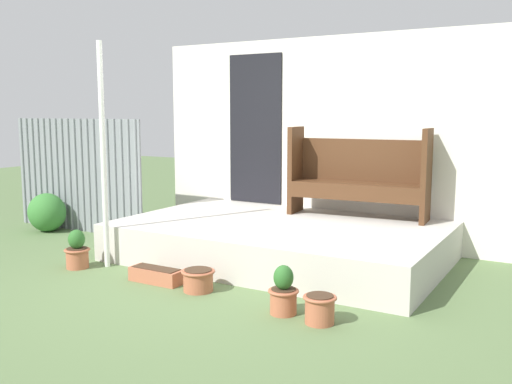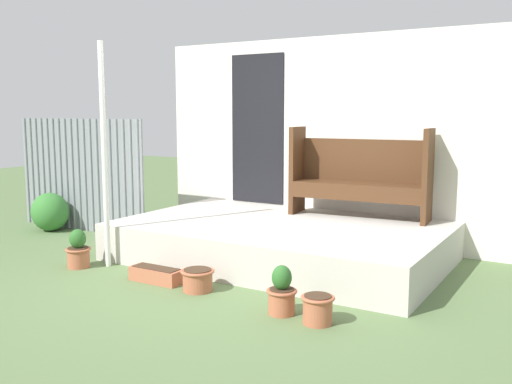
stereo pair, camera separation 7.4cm
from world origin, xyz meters
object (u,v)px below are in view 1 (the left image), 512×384
at_px(flower_pot_right, 283,293).
at_px(shrub_by_fence, 47,212).
at_px(planter_box_rect, 156,275).
at_px(flower_pot_left, 77,251).
at_px(support_post, 103,156).
at_px(flower_pot_middle, 198,279).
at_px(bench, 358,173).
at_px(flower_pot_far_right, 320,308).

xyz_separation_m(flower_pot_right, shrub_by_fence, (-4.38, 1.26, 0.09)).
height_order(flower_pot_right, planter_box_rect, flower_pot_right).
relative_size(flower_pot_left, flower_pot_right, 1.01).
height_order(support_post, planter_box_rect, support_post).
bearing_deg(flower_pot_middle, flower_pot_left, -179.86).
bearing_deg(flower_pot_right, flower_pot_middle, 171.83).
height_order(bench, flower_pot_right, bench).
height_order(flower_pot_left, planter_box_rect, flower_pot_left).
bearing_deg(bench, shrub_by_fence, -168.93).
bearing_deg(flower_pot_right, planter_box_rect, 174.08).
bearing_deg(flower_pot_far_right, flower_pot_right, 172.35).
relative_size(bench, shrub_by_fence, 3.04).
xyz_separation_m(flower_pot_middle, shrub_by_fence, (-3.41, 1.12, 0.16)).
bearing_deg(flower_pot_right, support_post, 171.67).
distance_m(support_post, planter_box_rect, 1.41).
relative_size(flower_pot_middle, flower_pot_far_right, 1.17).
relative_size(bench, flower_pot_right, 4.02).
bearing_deg(bench, planter_box_rect, -123.32).
relative_size(bench, flower_pot_far_right, 6.13).
height_order(support_post, flower_pot_right, support_post).
bearing_deg(flower_pot_far_right, flower_pot_middle, 171.97).
bearing_deg(support_post, bench, 44.31).
bearing_deg(flower_pot_far_right, flower_pot_left, 176.42).
bearing_deg(flower_pot_left, shrub_by_fence, 148.20).
xyz_separation_m(support_post, flower_pot_far_right, (2.68, -0.39, -1.07)).
relative_size(support_post, flower_pot_far_right, 8.80).
relative_size(flower_pot_right, flower_pot_far_right, 1.53).
bearing_deg(planter_box_rect, bench, 60.70).
distance_m(flower_pot_middle, flower_pot_far_right, 1.33).
relative_size(support_post, flower_pot_middle, 7.50).
height_order(support_post, shrub_by_fence, support_post).
relative_size(flower_pot_left, planter_box_rect, 0.75).
bearing_deg(shrub_by_fence, support_post, -24.23).
bearing_deg(planter_box_rect, flower_pot_far_right, -6.25).
relative_size(flower_pot_left, flower_pot_far_right, 1.54).
distance_m(flower_pot_left, shrub_by_fence, 2.14).
xyz_separation_m(flower_pot_left, flower_pot_far_right, (2.91, -0.18, -0.06)).
distance_m(flower_pot_left, flower_pot_right, 2.56).
bearing_deg(support_post, shrub_by_fence, 155.77).
bearing_deg(flower_pot_middle, flower_pot_right, -8.17).
height_order(bench, flower_pot_middle, bench).
xyz_separation_m(bench, flower_pot_far_right, (0.59, -2.43, -0.81)).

